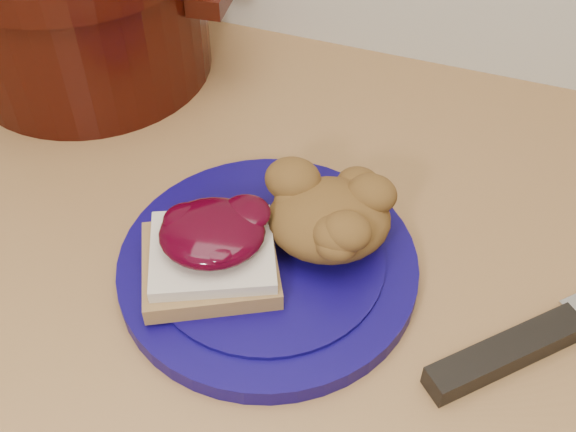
% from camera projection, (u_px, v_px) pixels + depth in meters
% --- Properties ---
extents(plate, '(0.31, 0.31, 0.02)m').
position_uv_depth(plate, '(268.00, 266.00, 0.58)').
color(plate, '#0D054D').
rests_on(plate, wood_countertop).
extents(sandwich, '(0.13, 0.13, 0.05)m').
position_uv_depth(sandwich, '(211.00, 250.00, 0.55)').
color(sandwich, olive).
rests_on(sandwich, plate).
extents(stuffing_mound, '(0.12, 0.11, 0.05)m').
position_uv_depth(stuffing_mound, '(329.00, 219.00, 0.57)').
color(stuffing_mound, brown).
rests_on(stuffing_mound, plate).
extents(chef_knife, '(0.26, 0.27, 0.02)m').
position_uv_depth(chef_knife, '(556.00, 330.00, 0.53)').
color(chef_knife, black).
rests_on(chef_knife, wood_countertop).
extents(pepper_grinder, '(0.06, 0.06, 0.12)m').
position_uv_depth(pepper_grinder, '(47.00, 11.00, 0.75)').
color(pepper_grinder, black).
rests_on(pepper_grinder, wood_countertop).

